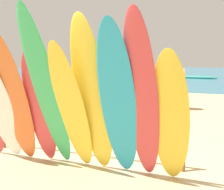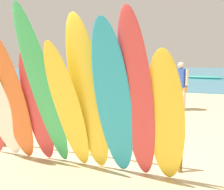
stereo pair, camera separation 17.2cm
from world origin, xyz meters
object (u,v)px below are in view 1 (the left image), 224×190
Objects in this scene: surfboard_green_4 at (47,92)px; beachgoer_midbeach at (178,82)px; surfboard_red_3 at (40,109)px; surfboard_orange_2 at (14,100)px; surfboard_teal_7 at (118,104)px; distant_boat at (198,77)px; surfboard_yellow_9 at (170,119)px; beachgoer_strolling at (110,88)px; surfboard_red_8 at (142,100)px; surfboard_rack at (83,130)px; surfboard_yellow_6 at (92,98)px; surfboard_yellow_5 at (72,109)px.

beachgoer_midbeach is at bearing 83.18° from surfboard_green_4.
surfboard_green_4 is (0.27, -0.18, 0.32)m from surfboard_red_3.
surfboard_orange_2 is 1.84m from surfboard_teal_7.
beachgoer_midbeach is 15.88m from distant_boat.
surfboard_green_4 is 1.11× the size of surfboard_teal_7.
surfboard_yellow_9 is 1.21× the size of beachgoer_midbeach.
beachgoer_midbeach is at bearing 69.75° from surfboard_orange_2.
surfboard_teal_7 is at bearing -46.65° from beachgoer_strolling.
beachgoer_midbeach is (1.29, 6.24, -0.33)m from surfboard_green_4.
surfboard_orange_2 is 3.46m from beachgoer_strolling.
surfboard_red_8 reaches higher than surfboard_teal_7.
surfboard_green_4 reaches higher than distant_boat.
surfboard_teal_7 is (1.44, -0.16, 0.20)m from surfboard_red_3.
surfboard_yellow_9 is (2.57, 0.11, -0.15)m from surfboard_orange_2.
beachgoer_strolling is at bearing 110.82° from surfboard_teal_7.
surfboard_red_8 is (2.19, 0.00, 0.11)m from surfboard_orange_2.
beachgoer_midbeach is (1.55, 6.06, -0.01)m from surfboard_red_3.
distant_boat is (-0.33, 22.06, -1.12)m from surfboard_red_8.
surfboard_green_4 is (-0.25, -0.75, 0.78)m from surfboard_rack.
surfboard_green_4 reaches higher than surfboard_red_3.
surfboard_yellow_6 reaches higher than surfboard_teal_7.
surfboard_red_8 reaches higher than surfboard_yellow_9.
distant_boat is at bearing 91.73° from surfboard_green_4.
distant_boat is (0.45, 22.01, -1.10)m from surfboard_yellow_6.
surfboard_yellow_9 is (2.17, -0.04, -0.00)m from surfboard_red_3.
surfboard_red_3 is at bearing 178.55° from surfboard_red_8.
surfboard_green_4 is (0.66, -0.03, 0.18)m from surfboard_orange_2.
surfboard_green_4 is 1.59× the size of beachgoer_strolling.
surfboard_rack is 1.56× the size of surfboard_orange_2.
surfboard_rack is 1.80× the size of surfboard_red_3.
surfboard_yellow_5 reaches higher than distant_boat.
surfboard_rack is 1.66× the size of surfboard_yellow_5.
surfboard_green_4 is 0.80× the size of distant_boat.
beachgoer_strolling is (0.44, 3.43, -0.12)m from surfboard_orange_2.
surfboard_green_4 reaches higher than surfboard_yellow_9.
surfboard_green_4 is at bearing -175.46° from surfboard_red_8.
surfboard_red_8 is at bearing -2.75° from surfboard_orange_2.
surfboard_green_4 is 1.07× the size of surfboard_red_8.
surfboard_red_8 is at bearing -89.15° from distant_boat.
surfboard_teal_7 reaches higher than surfboard_yellow_9.
surfboard_yellow_5 is at bearing -173.81° from surfboard_yellow_9.
surfboard_teal_7 reaches higher than surfboard_rack.
surfboard_yellow_9 is at bearing 9.20° from surfboard_yellow_5.
distant_boat is at bearing 88.68° from surfboard_teal_7.
surfboard_rack is 2.20× the size of beachgoer_midbeach.
distant_boat is (0.02, 22.08, -1.06)m from surfboard_teal_7.
surfboard_teal_7 is 1.44× the size of beachgoer_strolling.
surfboard_yellow_6 is (1.41, 0.06, 0.10)m from surfboard_orange_2.
surfboard_red_8 is at bearing 1.32° from surfboard_teal_7.
surfboard_orange_2 is at bearing -74.82° from beachgoer_midbeach.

